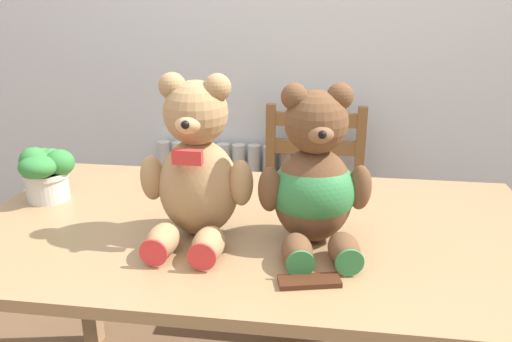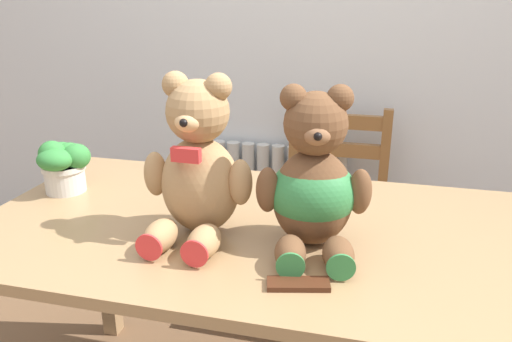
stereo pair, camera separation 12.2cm
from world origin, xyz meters
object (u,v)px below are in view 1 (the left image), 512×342
object	(u,v)px
wooden_chair_behind	(312,209)
potted_plant	(45,170)
teddy_bear_left	(196,170)
teddy_bear_right	(314,182)
chocolate_bar	(309,281)

from	to	relation	value
wooden_chair_behind	potted_plant	bearing A→B (deg)	41.54
wooden_chair_behind	potted_plant	size ratio (longest dim) A/B	5.25
teddy_bear_left	teddy_bear_right	xyz separation A→B (m)	(0.29, 0.01, -0.02)
teddy_bear_left	potted_plant	world-z (taller)	teddy_bear_left
potted_plant	chocolate_bar	bearing A→B (deg)	-24.23
wooden_chair_behind	chocolate_bar	world-z (taller)	wooden_chair_behind
teddy_bear_right	chocolate_bar	world-z (taller)	teddy_bear_right
chocolate_bar	potted_plant	bearing A→B (deg)	155.77
teddy_bear_left	potted_plant	size ratio (longest dim) A/B	2.45
wooden_chair_behind	teddy_bear_right	size ratio (longest dim) A/B	2.23
wooden_chair_behind	chocolate_bar	bearing A→B (deg)	91.09
wooden_chair_behind	chocolate_bar	distance (m)	1.08
potted_plant	chocolate_bar	xyz separation A→B (m)	(0.79, -0.36, -0.09)
potted_plant	chocolate_bar	size ratio (longest dim) A/B	1.26
wooden_chair_behind	chocolate_bar	xyz separation A→B (m)	(0.02, -1.04, 0.29)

